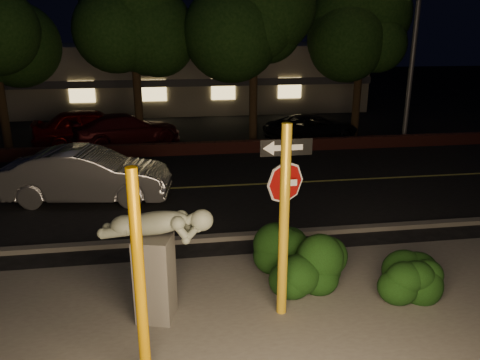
% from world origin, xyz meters
% --- Properties ---
extents(ground, '(90.00, 90.00, 0.00)m').
position_xyz_m(ground, '(0.00, 10.00, 0.00)').
color(ground, black).
rests_on(ground, ground).
extents(patio, '(14.00, 6.00, 0.02)m').
position_xyz_m(patio, '(0.00, -1.00, 0.01)').
color(patio, '#4C4944').
rests_on(patio, ground).
extents(road, '(80.00, 8.00, 0.01)m').
position_xyz_m(road, '(0.00, 7.00, 0.01)').
color(road, black).
rests_on(road, ground).
extents(lane_marking, '(80.00, 0.12, 0.00)m').
position_xyz_m(lane_marking, '(0.00, 7.00, 0.02)').
color(lane_marking, '#AFAC46').
rests_on(lane_marking, road).
extents(curb, '(80.00, 0.25, 0.12)m').
position_xyz_m(curb, '(0.00, 2.90, 0.06)').
color(curb, '#4C4944').
rests_on(curb, ground).
extents(brick_wall, '(40.00, 0.35, 0.50)m').
position_xyz_m(brick_wall, '(0.00, 11.30, 0.25)').
color(brick_wall, '#4B1C18').
rests_on(brick_wall, ground).
extents(parking_lot, '(40.00, 12.00, 0.01)m').
position_xyz_m(parking_lot, '(0.00, 17.00, 0.01)').
color(parking_lot, black).
rests_on(parking_lot, ground).
extents(building, '(22.00, 10.20, 4.00)m').
position_xyz_m(building, '(0.00, 24.99, 2.00)').
color(building, gray).
rests_on(building, ground).
extents(tree_far_b, '(5.20, 5.20, 8.41)m').
position_xyz_m(tree_far_b, '(-2.50, 13.20, 6.05)').
color(tree_far_b, black).
rests_on(tree_far_b, ground).
extents(tree_far_c, '(4.80, 4.80, 7.84)m').
position_xyz_m(tree_far_c, '(2.50, 12.80, 5.66)').
color(tree_far_c, black).
rests_on(tree_far_c, ground).
extents(tree_far_d, '(4.40, 4.40, 7.42)m').
position_xyz_m(tree_far_d, '(7.50, 13.30, 5.42)').
color(tree_far_d, black).
rests_on(tree_far_d, ground).
extents(yellow_pole_left, '(0.16, 0.16, 3.27)m').
position_xyz_m(yellow_pole_left, '(-1.69, -1.71, 1.64)').
color(yellow_pole_left, '#DA9404').
rests_on(yellow_pole_left, ground).
extents(yellow_pole_right, '(0.18, 0.18, 3.51)m').
position_xyz_m(yellow_pole_right, '(0.68, -0.36, 1.76)').
color(yellow_pole_right, gold).
rests_on(yellow_pole_right, ground).
extents(signpost, '(1.01, 0.09, 2.99)m').
position_xyz_m(signpost, '(0.97, 0.73, 2.13)').
color(signpost, black).
rests_on(signpost, ground).
extents(sculpture, '(1.97, 0.97, 2.11)m').
position_xyz_m(sculpture, '(-1.52, -0.18, 1.30)').
color(sculpture, '#4C4944').
rests_on(sculpture, ground).
extents(hedge_center, '(2.26, 1.45, 1.09)m').
position_xyz_m(hedge_center, '(0.78, 1.17, 0.54)').
color(hedge_center, black).
rests_on(hedge_center, ground).
extents(hedge_right, '(2.01, 1.46, 1.18)m').
position_xyz_m(hedge_right, '(1.37, 0.47, 0.59)').
color(hedge_right, black).
rests_on(hedge_right, ground).
extents(hedge_far_right, '(1.48, 0.96, 1.00)m').
position_xyz_m(hedge_far_right, '(3.29, -0.09, 0.50)').
color(hedge_far_right, black).
rests_on(hedge_far_right, ground).
extents(silver_sedan, '(4.99, 2.27, 1.59)m').
position_xyz_m(silver_sedan, '(-3.68, 6.29, 0.79)').
color(silver_sedan, '#B1B2B7').
rests_on(silver_sedan, ground).
extents(parked_car_red, '(5.15, 2.70, 1.67)m').
position_xyz_m(parked_car_red, '(-4.59, 13.44, 0.84)').
color(parked_car_red, '#660604').
rests_on(parked_car_red, ground).
extents(parked_car_darkred, '(5.22, 3.64, 1.40)m').
position_xyz_m(parked_car_darkred, '(-3.11, 13.38, 0.70)').
color(parked_car_darkred, '#450D11').
rests_on(parked_car_darkred, ground).
extents(parked_car_dark, '(4.85, 3.34, 1.23)m').
position_xyz_m(parked_car_dark, '(5.33, 13.04, 0.62)').
color(parked_car_dark, black).
rests_on(parked_car_dark, ground).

